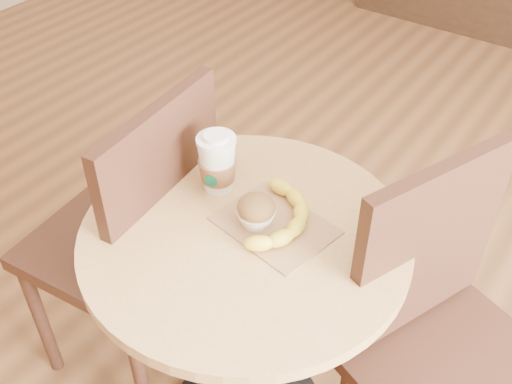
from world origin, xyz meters
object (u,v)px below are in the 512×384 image
(coffee_cup, at_px, (217,165))
(muffin, at_px, (256,212))
(banana, at_px, (277,217))
(chair_left, at_px, (134,237))
(chair_right, at_px, (450,348))
(cafe_table, at_px, (246,296))

(coffee_cup, relative_size, muffin, 1.76)
(muffin, xyz_separation_m, banana, (0.03, 0.03, -0.02))
(chair_left, height_order, coffee_cup, chair_left)
(chair_right, relative_size, coffee_cup, 6.47)
(chair_left, bearing_deg, banana, 93.54)
(muffin, relative_size, banana, 0.35)
(banana, bearing_deg, coffee_cup, 157.96)
(cafe_table, height_order, banana, banana)
(cafe_table, bearing_deg, chair_left, -178.63)
(coffee_cup, bearing_deg, chair_left, -175.73)
(coffee_cup, bearing_deg, chair_right, -10.99)
(chair_left, bearing_deg, cafe_table, 85.68)
(chair_left, bearing_deg, muffin, 89.85)
(cafe_table, distance_m, coffee_cup, 0.32)
(cafe_table, height_order, coffee_cup, coffee_cup)
(chair_right, xyz_separation_m, banana, (-0.40, -0.09, 0.24))
(cafe_table, bearing_deg, coffee_cup, 149.26)
(chair_left, bearing_deg, coffee_cup, 106.16)
(cafe_table, xyz_separation_m, chair_left, (-0.36, -0.01, -0.00))
(banana, bearing_deg, chair_left, 174.73)
(chair_left, xyz_separation_m, coffee_cup, (0.22, 0.09, 0.28))
(muffin, height_order, banana, muffin)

